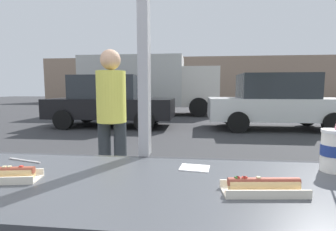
{
  "coord_description": "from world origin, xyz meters",
  "views": [
    {
      "loc": [
        0.25,
        -1.14,
        1.33
      ],
      "look_at": [
        -0.17,
        2.7,
        0.91
      ],
      "focal_mm": 26.8,
      "sensor_mm": 36.0,
      "label": 1
    }
  ],
  "objects": [
    {
      "name": "sidewalk_strip",
      "position": [
        0.0,
        1.6,
        0.06
      ],
      "size": [
        16.0,
        2.8,
        0.11
      ],
      "primitive_type": "cube",
      "color": "#9E998E",
      "rests_on": "ground"
    },
    {
      "name": "building_facade_far",
      "position": [
        0.0,
        22.02,
        2.06
      ],
      "size": [
        28.0,
        1.2,
        4.12
      ],
      "primitive_type": "cube",
      "color": "gray",
      "rests_on": "ground"
    },
    {
      "name": "soda_cup_right",
      "position": [
        0.8,
        -0.09,
        1.08
      ],
      "size": [
        0.09,
        0.09,
        0.33
      ],
      "color": "white",
      "rests_on": "window_counter"
    },
    {
      "name": "loose_straw",
      "position": [
        -0.53,
        -0.1,
        1.0
      ],
      "size": [
        0.19,
        0.06,
        0.01
      ],
      "primitive_type": "cylinder",
      "rotation": [
        0.0,
        1.57,
        -0.26
      ],
      "color": "white",
      "rests_on": "window_counter"
    },
    {
      "name": "hotdog_tray_far",
      "position": [
        -0.43,
        -0.33,
        1.02
      ],
      "size": [
        0.25,
        0.13,
        0.05
      ],
      "color": "beige",
      "rests_on": "window_counter"
    },
    {
      "name": "parked_car_black",
      "position": [
        -2.68,
        7.34,
        0.88
      ],
      "size": [
        4.27,
        1.97,
        1.76
      ],
      "color": "black",
      "rests_on": "ground"
    },
    {
      "name": "box_truck",
      "position": [
        -2.18,
        11.59,
        1.6
      ],
      "size": [
        6.83,
        2.44,
        2.91
      ],
      "color": "beige",
      "rests_on": "ground"
    },
    {
      "name": "parked_car_white",
      "position": [
        2.86,
        7.34,
        0.9
      ],
      "size": [
        4.34,
        1.95,
        1.79
      ],
      "color": "silver",
      "rests_on": "ground"
    },
    {
      "name": "pedestrian",
      "position": [
        -0.67,
        1.53,
        1.05
      ],
      "size": [
        0.32,
        0.32,
        1.63
      ],
      "color": "#23282D",
      "rests_on": "sidewalk_strip"
    },
    {
      "name": "napkin_wrapper",
      "position": [
        0.25,
        -0.12,
        1.0
      ],
      "size": [
        0.13,
        0.1,
        0.0
      ],
      "primitive_type": "cube",
      "rotation": [
        0.0,
        0.0,
        -0.13
      ],
      "color": "white",
      "rests_on": "window_counter"
    },
    {
      "name": "ground_plane",
      "position": [
        0.0,
        8.0,
        0.0
      ],
      "size": [
        60.0,
        60.0,
        0.0
      ],
      "primitive_type": "plane",
      "color": "#38383A"
    },
    {
      "name": "hotdog_tray_near",
      "position": [
        0.47,
        -0.34,
        1.02
      ],
      "size": [
        0.27,
        0.12,
        0.05
      ],
      "color": "beige",
      "rests_on": "window_counter"
    }
  ]
}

